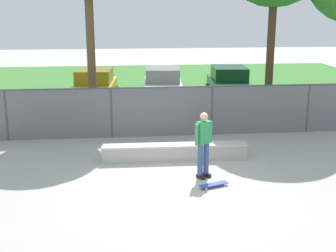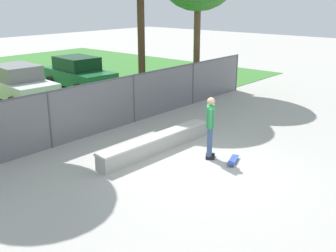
{
  "view_description": "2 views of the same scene",
  "coord_description": "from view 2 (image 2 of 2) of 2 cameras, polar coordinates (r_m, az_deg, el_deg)",
  "views": [
    {
      "loc": [
        -1.42,
        -11.09,
        4.52
      ],
      "look_at": [
        -0.04,
        2.22,
        0.99
      ],
      "focal_mm": 48.42,
      "sensor_mm": 36.0,
      "label": 1
    },
    {
      "loc": [
        -8.27,
        -5.81,
        4.48
      ],
      "look_at": [
        0.15,
        1.48,
        0.89
      ],
      "focal_mm": 42.72,
      "sensor_mm": 36.0,
      "label": 2
    }
  ],
  "objects": [
    {
      "name": "car_white",
      "position": [
        19.0,
        -20.54,
        5.68
      ],
      "size": [
        2.28,
        4.33,
        1.66
      ],
      "color": "silver",
      "rests_on": "ground"
    },
    {
      "name": "car_green",
      "position": [
        20.81,
        -12.64,
        7.35
      ],
      "size": [
        2.28,
        4.33,
        1.66
      ],
      "color": "#1E6638",
      "rests_on": "ground"
    },
    {
      "name": "concrete_ledge",
      "position": [
        12.16,
        -1.6,
        -2.48
      ],
      "size": [
        4.43,
        0.57,
        0.5
      ],
      "color": "#A8A59E",
      "rests_on": "ground"
    },
    {
      "name": "chainlink_fence",
      "position": [
        13.73,
        -10.28,
        2.82
      ],
      "size": [
        18.07,
        0.07,
        1.81
      ],
      "color": "#4C4C51",
      "rests_on": "ground"
    },
    {
      "name": "skateboarder",
      "position": [
        11.46,
        6.06,
        0.13
      ],
      "size": [
        0.52,
        0.42,
        1.82
      ],
      "color": "black",
      "rests_on": "ground"
    },
    {
      "name": "ground_plane",
      "position": [
        11.05,
        5.3,
        -6.12
      ],
      "size": [
        80.0,
        80.0,
        0.0
      ],
      "primitive_type": "plane",
      "color": "#ADAAA3"
    },
    {
      "name": "skateboard",
      "position": [
        11.55,
        9.26,
        -4.82
      ],
      "size": [
        0.82,
        0.46,
        0.09
      ],
      "color": "#334CB2",
      "rests_on": "ground"
    }
  ]
}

